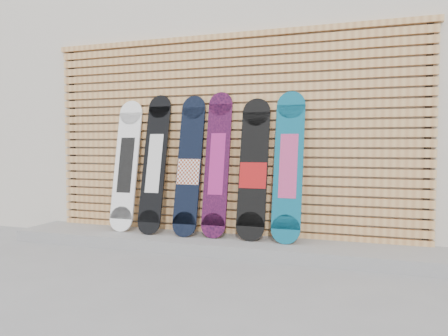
# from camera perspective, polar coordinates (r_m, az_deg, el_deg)

# --- Properties ---
(ground) EXTENTS (80.00, 80.00, 0.00)m
(ground) POSITION_cam_1_polar(r_m,az_deg,el_deg) (3.97, -2.19, -12.91)
(ground) COLOR gray
(ground) RESTS_ON ground
(building) EXTENTS (12.00, 5.00, 3.60)m
(building) POSITION_cam_1_polar(r_m,az_deg,el_deg) (7.16, 11.79, 8.64)
(building) COLOR beige
(building) RESTS_ON ground
(concrete_step) EXTENTS (4.60, 0.70, 0.12)m
(concrete_step) POSITION_cam_1_polar(r_m,az_deg,el_deg) (4.63, -0.91, -9.85)
(concrete_step) COLOR gray
(concrete_step) RESTS_ON ground
(slat_wall) EXTENTS (4.26, 0.08, 2.29)m
(slat_wall) POSITION_cam_1_polar(r_m,az_deg,el_deg) (4.79, 0.24, 4.42)
(slat_wall) COLOR tan
(slat_wall) RESTS_ON ground
(snowboard_0) EXTENTS (0.29, 0.32, 1.49)m
(snowboard_0) POSITION_cam_1_polar(r_m,az_deg,el_deg) (5.10, -12.65, 0.38)
(snowboard_0) COLOR white
(snowboard_0) RESTS_ON concrete_step
(snowboard_1) EXTENTS (0.27, 0.37, 1.54)m
(snowboard_1) POSITION_cam_1_polar(r_m,az_deg,el_deg) (4.90, -9.05, 0.61)
(snowboard_1) COLOR black
(snowboard_1) RESTS_ON concrete_step
(snowboard_2) EXTENTS (0.27, 0.36, 1.52)m
(snowboard_2) POSITION_cam_1_polar(r_m,az_deg,el_deg) (4.72, -4.58, 0.29)
(snowboard_2) COLOR black
(snowboard_2) RESTS_ON concrete_step
(snowboard_3) EXTENTS (0.27, 0.32, 1.55)m
(snowboard_3) POSITION_cam_1_polar(r_m,az_deg,el_deg) (4.63, -0.91, 0.55)
(snowboard_3) COLOR black
(snowboard_3) RESTS_ON concrete_step
(snowboard_4) EXTENTS (0.30, 0.33, 1.46)m
(snowboard_4) POSITION_cam_1_polar(r_m,az_deg,el_deg) (4.51, 3.87, -0.18)
(snowboard_4) COLOR black
(snowboard_4) RESTS_ON concrete_step
(snowboard_5) EXTENTS (0.29, 0.34, 1.53)m
(snowboard_5) POSITION_cam_1_polar(r_m,az_deg,el_deg) (4.42, 8.42, 0.27)
(snowboard_5) COLOR #0C5773
(snowboard_5) RESTS_ON concrete_step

